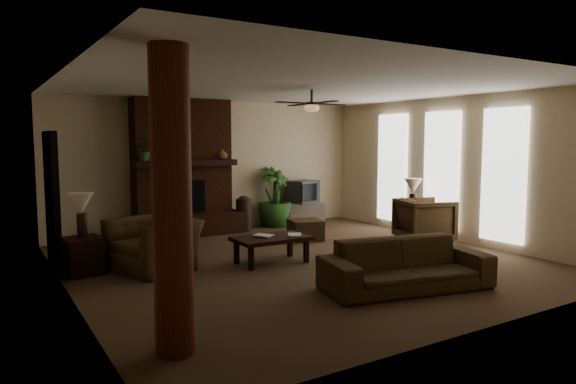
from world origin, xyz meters
TOP-DOWN VIEW (x-y plane):
  - room_shell at (0.00, 0.00)m, footprint 7.00×7.00m
  - fireplace at (-0.80, 3.22)m, footprint 2.40×0.70m
  - windows at (3.45, 0.20)m, footprint 0.08×3.65m
  - log_column at (-2.95, -2.40)m, footprint 0.36×0.36m
  - doorway at (-3.44, 1.80)m, footprint 0.10×1.00m
  - ceiling_fan at (0.40, 0.30)m, footprint 1.35×1.35m
  - sofa at (0.34, -2.02)m, footprint 2.32×1.10m
  - armchair_left at (-2.19, 0.72)m, footprint 1.12×1.38m
  - armchair_right at (2.87, 0.06)m, footprint 1.08×1.12m
  - coffee_table at (-0.46, 0.16)m, footprint 1.20×0.70m
  - ottoman at (1.06, 1.47)m, footprint 0.74×0.74m
  - tv_stand at (2.16, 3.15)m, footprint 0.96×0.74m
  - tv at (2.11, 3.14)m, footprint 0.76×0.68m
  - floor_vase at (0.47, 2.99)m, footprint 0.34×0.34m
  - floor_plant at (1.34, 3.15)m, footprint 1.14×1.52m
  - side_table_left at (-3.15, 1.00)m, footprint 0.56×0.56m
  - lamp_left at (-3.15, 1.02)m, footprint 0.46×0.46m
  - side_table_right at (3.05, 0.55)m, footprint 0.58×0.58m
  - lamp_right at (3.02, 0.52)m, footprint 0.37×0.37m
  - mantel_plant at (-1.63, 3.00)m, footprint 0.46×0.49m
  - mantel_vase at (-0.01, 3.01)m, footprint 0.26×0.27m
  - book_a at (-0.65, 0.18)m, footprint 0.20×0.13m
  - book_b at (-0.19, 0.09)m, footprint 0.20×0.12m

SIDE VIEW (x-z plane):
  - ottoman at x=1.06m, z-range 0.00..0.40m
  - tv_stand at x=2.16m, z-range 0.00..0.50m
  - side_table_left at x=-3.15m, z-range 0.00..0.55m
  - side_table_right at x=3.05m, z-range 0.00..0.55m
  - coffee_table at x=-0.46m, z-range 0.16..0.59m
  - floor_plant at x=1.34m, z-range 0.00..0.76m
  - floor_vase at x=0.47m, z-range 0.05..0.82m
  - sofa at x=0.34m, z-range 0.00..0.87m
  - armchair_right at x=2.87m, z-range 0.00..0.94m
  - armchair_left at x=-2.19m, z-range 0.00..1.04m
  - book_a at x=-0.65m, z-range 0.43..0.72m
  - book_b at x=-0.19m, z-range 0.43..0.72m
  - tv at x=2.11m, z-range 0.50..1.02m
  - lamp_left at x=-3.15m, z-range 0.68..1.33m
  - lamp_right at x=3.02m, z-range 0.68..1.33m
  - doorway at x=-3.44m, z-range 0.00..2.10m
  - fireplace at x=-0.80m, z-range -0.24..2.56m
  - windows at x=3.45m, z-range 0.17..2.53m
  - log_column at x=-2.95m, z-range 0.00..2.80m
  - room_shell at x=0.00m, z-range -2.10..4.90m
  - mantel_vase at x=-0.01m, z-range 1.56..1.78m
  - mantel_plant at x=-1.63m, z-range 1.56..1.89m
  - ceiling_fan at x=0.40m, z-range 2.34..2.72m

